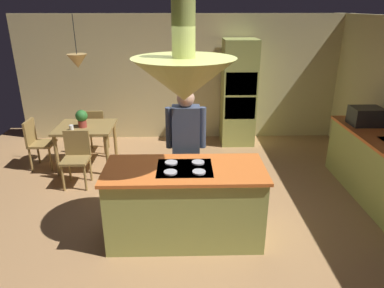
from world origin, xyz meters
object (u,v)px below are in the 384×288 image
Objects in this scene: chair_by_back_wall at (95,128)px; person_at_island at (186,143)px; oven_tower at (238,93)px; cup_on_table at (71,128)px; dining_table at (86,132)px; kitchen_island at (185,203)px; chair_facing_island at (76,155)px; microwave_on_counter at (366,116)px; potted_plant_on_table at (82,118)px; chair_at_corner at (37,140)px.

person_at_island is at bearing 129.91° from chair_by_back_wall.
oven_tower reaches higher than chair_by_back_wall.
dining_table is at bearing 51.55° from cup_on_table.
chair_by_back_wall is at bearing 129.91° from person_at_island.
kitchen_island is 2.68m from cup_on_table.
chair_facing_island and chair_by_back_wall have the same top height.
chair_by_back_wall is 1.89× the size of microwave_on_counter.
chair_facing_island is at bearing -179.18° from microwave_on_counter.
dining_table is at bearing 90.00° from chair_facing_island.
cup_on_table is at bearing 78.90° from chair_by_back_wall.
microwave_on_counter is (4.57, -0.53, 0.15)m from potted_plant_on_table.
chair_by_back_wall is 4.74m from microwave_on_counter.
dining_table is 1.10× the size of chair_at_corner.
person_at_island is 18.92× the size of cup_on_table.
chair_by_back_wall is at bearing 164.92° from microwave_on_counter.
chair_facing_island is 1.00× the size of chair_at_corner.
chair_by_back_wall is at bearing -169.90° from oven_tower.
person_at_island is 1.96× the size of chair_at_corner.
dining_table is 0.66m from chair_facing_island.
person_at_island reaches higher than microwave_on_counter.
dining_table is 0.56× the size of person_at_island.
dining_table is 2.25m from person_at_island.
chair_at_corner is 1.89× the size of microwave_on_counter.
dining_table is 1.10× the size of chair_facing_island.
oven_tower is at bearing 32.55° from chair_facing_island.
chair_by_back_wall is 0.92m from cup_on_table.
chair_by_back_wall is 0.82m from potted_plant_on_table.
microwave_on_counter is (5.40, -0.58, 0.58)m from chair_at_corner.
person_at_island reaches higher than potted_plant_on_table.
cup_on_table is (0.69, -0.21, 0.30)m from chair_at_corner.
chair_by_back_wall reaches higher than cup_on_table.
microwave_on_counter is (4.54, -0.58, 0.43)m from dining_table.
potted_plant_on_table reaches higher than dining_table.
dining_table is at bearing 90.00° from chair_by_back_wall.
cup_on_table is 4.73m from microwave_on_counter.
oven_tower reaches higher than chair_at_corner.
chair_by_back_wall is 9.67× the size of cup_on_table.
kitchen_island is 6.26× the size of potted_plant_on_table.
person_at_island is 5.68× the size of potted_plant_on_table.
chair_facing_island is 1.07m from chair_at_corner.
dining_table is 10.66× the size of cup_on_table.
cup_on_table is at bearing 175.53° from microwave_on_counter.
dining_table is at bearing 63.97° from potted_plant_on_table.
cup_on_table is (-0.17, -0.21, 0.16)m from dining_table.
chair_facing_island is at bearing 155.90° from person_at_island.
kitchen_island reaches higher than cup_on_table.
person_at_island is at bearing -32.48° from cup_on_table.
microwave_on_counter is (4.54, 0.06, 0.58)m from chair_facing_island.
potted_plant_on_table is at bearing 130.12° from kitchen_island.
cup_on_table is (-0.17, 0.43, 0.30)m from chair_facing_island.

